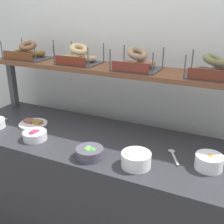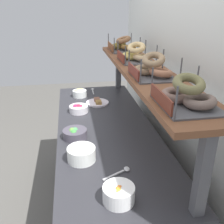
{
  "view_description": "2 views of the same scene",
  "coord_description": "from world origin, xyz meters",
  "px_view_note": "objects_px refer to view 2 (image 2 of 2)",
  "views": [
    {
      "loc": [
        0.86,
        -1.44,
        1.68
      ],
      "look_at": [
        0.14,
        0.06,
        1.03
      ],
      "focal_mm": 44.25,
      "sensor_mm": 36.0,
      "label": 1
    },
    {
      "loc": [
        1.69,
        -0.24,
        1.7
      ],
      "look_at": [
        0.14,
        0.03,
        1.02
      ],
      "focal_mm": 40.88,
      "sensor_mm": 36.0,
      "label": 2
    }
  ],
  "objects_px": {
    "bowl_fruit_salad": "(119,194)",
    "serving_spoon_near_plate": "(121,172)",
    "bagel_basket_plain": "(136,55)",
    "bagel_basket_everything": "(152,69)",
    "bowl_beet_salad": "(79,109)",
    "bowl_scallion_spread": "(81,153)",
    "bagel_basket_poppy": "(187,96)",
    "serving_spoon_by_edge": "(93,90)",
    "bowl_veggie_mix": "(75,133)",
    "serving_plate_white": "(97,102)",
    "bagel_basket_cinnamon_raisin": "(123,46)",
    "bowl_egg_salad": "(80,93)"
  },
  "relations": [
    {
      "from": "bowl_egg_salad",
      "to": "serving_spoon_by_edge",
      "type": "distance_m",
      "value": 0.21
    },
    {
      "from": "serving_spoon_near_plate",
      "to": "bagel_basket_plain",
      "type": "relative_size",
      "value": 0.56
    },
    {
      "from": "bowl_beet_salad",
      "to": "bagel_basket_poppy",
      "type": "height_order",
      "value": "bagel_basket_poppy"
    },
    {
      "from": "bowl_scallion_spread",
      "to": "serving_spoon_near_plate",
      "type": "height_order",
      "value": "bowl_scallion_spread"
    },
    {
      "from": "serving_spoon_by_edge",
      "to": "bagel_basket_plain",
      "type": "height_order",
      "value": "bagel_basket_plain"
    },
    {
      "from": "serving_spoon_by_edge",
      "to": "bagel_basket_poppy",
      "type": "relative_size",
      "value": 0.6
    },
    {
      "from": "bagel_basket_plain",
      "to": "serving_plate_white",
      "type": "bearing_deg",
      "value": -131.92
    },
    {
      "from": "bowl_scallion_spread",
      "to": "bagel_basket_everything",
      "type": "distance_m",
      "value": 0.65
    },
    {
      "from": "bowl_fruit_salad",
      "to": "serving_spoon_near_plate",
      "type": "distance_m",
      "value": 0.22
    },
    {
      "from": "bagel_basket_plain",
      "to": "bowl_fruit_salad",
      "type": "bearing_deg",
      "value": -17.82
    },
    {
      "from": "bowl_veggie_mix",
      "to": "serving_spoon_near_plate",
      "type": "xyz_separation_m",
      "value": [
        0.43,
        0.23,
        -0.03
      ]
    },
    {
      "from": "bowl_beet_salad",
      "to": "bagel_basket_cinnamon_raisin",
      "type": "relative_size",
      "value": 0.46
    },
    {
      "from": "bowl_scallion_spread",
      "to": "serving_spoon_near_plate",
      "type": "bearing_deg",
      "value": 52.18
    },
    {
      "from": "bowl_veggie_mix",
      "to": "bowl_scallion_spread",
      "type": "bearing_deg",
      "value": 6.24
    },
    {
      "from": "serving_spoon_near_plate",
      "to": "bagel_basket_plain",
      "type": "xyz_separation_m",
      "value": [
        -0.8,
        0.27,
        0.47
      ]
    },
    {
      "from": "bowl_veggie_mix",
      "to": "bagel_basket_poppy",
      "type": "relative_size",
      "value": 0.54
    },
    {
      "from": "bowl_scallion_spread",
      "to": "serving_spoon_near_plate",
      "type": "xyz_separation_m",
      "value": [
        0.16,
        0.2,
        -0.04
      ]
    },
    {
      "from": "bagel_basket_plain",
      "to": "bagel_basket_everything",
      "type": "xyz_separation_m",
      "value": [
        0.45,
        -0.01,
        0.0
      ]
    },
    {
      "from": "serving_plate_white",
      "to": "bagel_basket_poppy",
      "type": "height_order",
      "value": "bagel_basket_poppy"
    },
    {
      "from": "serving_plate_white",
      "to": "bowl_scallion_spread",
      "type": "bearing_deg",
      "value": -12.4
    },
    {
      "from": "bowl_fruit_salad",
      "to": "serving_spoon_by_edge",
      "type": "relative_size",
      "value": 0.82
    },
    {
      "from": "bagel_basket_cinnamon_raisin",
      "to": "bagel_basket_everything",
      "type": "bearing_deg",
      "value": -0.76
    },
    {
      "from": "serving_spoon_by_edge",
      "to": "bowl_scallion_spread",
      "type": "bearing_deg",
      "value": -8.49
    },
    {
      "from": "serving_spoon_near_plate",
      "to": "bowl_scallion_spread",
      "type": "bearing_deg",
      "value": -127.82
    },
    {
      "from": "bowl_beet_salad",
      "to": "bowl_scallion_spread",
      "type": "relative_size",
      "value": 0.95
    },
    {
      "from": "bowl_egg_salad",
      "to": "serving_plate_white",
      "type": "relative_size",
      "value": 0.65
    },
    {
      "from": "bowl_fruit_salad",
      "to": "bowl_veggie_mix",
      "type": "relative_size",
      "value": 0.92
    },
    {
      "from": "serving_spoon_by_edge",
      "to": "bagel_basket_everything",
      "type": "bearing_deg",
      "value": 14.21
    },
    {
      "from": "bagel_basket_plain",
      "to": "serving_spoon_near_plate",
      "type": "bearing_deg",
      "value": -18.65
    },
    {
      "from": "bagel_basket_everything",
      "to": "serving_spoon_near_plate",
      "type": "bearing_deg",
      "value": -36.61
    },
    {
      "from": "bowl_beet_salad",
      "to": "bagel_basket_plain",
      "type": "bearing_deg",
      "value": 79.94
    },
    {
      "from": "bowl_egg_salad",
      "to": "bagel_basket_cinnamon_raisin",
      "type": "relative_size",
      "value": 0.4
    },
    {
      "from": "bowl_fruit_salad",
      "to": "serving_spoon_by_edge",
      "type": "distance_m",
      "value": 1.62
    },
    {
      "from": "bowl_fruit_salad",
      "to": "bagel_basket_plain",
      "type": "relative_size",
      "value": 0.52
    },
    {
      "from": "bowl_beet_salad",
      "to": "serving_spoon_near_plate",
      "type": "height_order",
      "value": "bowl_beet_salad"
    },
    {
      "from": "bowl_fruit_salad",
      "to": "bagel_basket_everything",
      "type": "bearing_deg",
      "value": 150.7
    },
    {
      "from": "bowl_beet_salad",
      "to": "bagel_basket_poppy",
      "type": "relative_size",
      "value": 0.52
    },
    {
      "from": "serving_spoon_near_plate",
      "to": "bagel_basket_poppy",
      "type": "distance_m",
      "value": 0.55
    },
    {
      "from": "serving_spoon_near_plate",
      "to": "serving_spoon_by_edge",
      "type": "distance_m",
      "value": 1.41
    },
    {
      "from": "bagel_basket_cinnamon_raisin",
      "to": "serving_spoon_near_plate",
      "type": "bearing_deg",
      "value": -11.88
    },
    {
      "from": "serving_plate_white",
      "to": "serving_spoon_by_edge",
      "type": "height_order",
      "value": "serving_plate_white"
    },
    {
      "from": "bowl_scallion_spread",
      "to": "bagel_basket_plain",
      "type": "xyz_separation_m",
      "value": [
        -0.64,
        0.47,
        0.43
      ]
    },
    {
      "from": "bowl_egg_salad",
      "to": "serving_spoon_by_edge",
      "type": "relative_size",
      "value": 0.74
    },
    {
      "from": "serving_plate_white",
      "to": "bagel_basket_plain",
      "type": "xyz_separation_m",
      "value": [
        0.25,
        0.28,
        0.47
      ]
    },
    {
      "from": "bowl_fruit_salad",
      "to": "serving_spoon_by_edge",
      "type": "xyz_separation_m",
      "value": [
        -1.62,
        0.04,
        -0.03
      ]
    },
    {
      "from": "bowl_egg_salad",
      "to": "serving_spoon_near_plate",
      "type": "distance_m",
      "value": 1.27
    },
    {
      "from": "bowl_beet_salad",
      "to": "bowl_fruit_salad",
      "type": "relative_size",
      "value": 1.05
    },
    {
      "from": "serving_spoon_by_edge",
      "to": "bagel_basket_everything",
      "type": "distance_m",
      "value": 1.2
    },
    {
      "from": "serving_plate_white",
      "to": "bagel_basket_cinnamon_raisin",
      "type": "xyz_separation_m",
      "value": [
        -0.23,
        0.28,
        0.47
      ]
    },
    {
      "from": "bowl_beet_salad",
      "to": "bowl_scallion_spread",
      "type": "distance_m",
      "value": 0.72
    }
  ]
}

